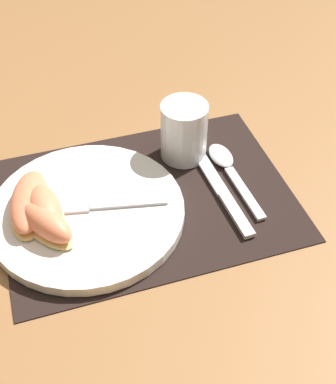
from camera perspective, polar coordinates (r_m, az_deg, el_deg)
ground_plane at (r=0.79m, az=-2.22°, el=-0.81°), size 3.00×3.00×0.00m
placemat at (r=0.79m, az=-2.22°, el=-0.70°), size 0.42×0.31×0.00m
plate at (r=0.77m, az=-8.62°, el=-2.12°), size 0.28×0.28×0.02m
juice_glass at (r=0.83m, az=1.70°, el=6.19°), size 0.07×0.07×0.09m
knife at (r=0.80m, az=5.48°, el=0.53°), size 0.03×0.22×0.01m
spoon at (r=0.84m, az=6.31°, el=2.88°), size 0.04×0.17×0.01m
fork at (r=0.76m, az=-7.78°, el=-1.45°), size 0.18×0.06×0.00m
citrus_wedge_0 at (r=0.76m, az=-14.56°, el=-1.07°), size 0.08×0.13×0.03m
citrus_wedge_1 at (r=0.74m, az=-12.96°, el=-1.98°), size 0.05×0.10×0.04m
citrus_wedge_2 at (r=0.73m, az=-12.81°, el=-3.35°), size 0.09×0.10×0.04m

